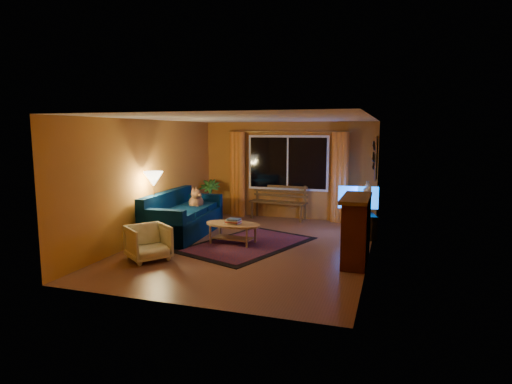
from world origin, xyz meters
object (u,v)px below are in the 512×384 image
(armchair, at_px, (148,241))
(tv_console, at_px, (362,223))
(bench, at_px, (278,211))
(sofa, at_px, (184,214))
(floor_lamp, at_px, (154,207))
(coffee_table, at_px, (233,234))

(armchair, distance_m, tv_console, 4.65)
(bench, bearing_deg, sofa, -118.73)
(armchair, bearing_deg, tv_console, -11.07)
(tv_console, bearing_deg, armchair, -152.18)
(floor_lamp, bearing_deg, coffee_table, 12.06)
(sofa, relative_size, tv_console, 1.92)
(bench, distance_m, coffee_table, 2.68)
(sofa, bearing_deg, coffee_table, -20.34)
(floor_lamp, xyz_separation_m, coffee_table, (1.58, 0.34, -0.51))
(coffee_table, bearing_deg, floor_lamp, -167.94)
(sofa, xyz_separation_m, coffee_table, (1.30, -0.39, -0.26))
(floor_lamp, bearing_deg, armchair, -64.05)
(floor_lamp, xyz_separation_m, tv_console, (4.00, 1.98, -0.47))
(armchair, relative_size, floor_lamp, 0.48)
(armchair, height_order, tv_console, armchair)
(bench, height_order, tv_console, tv_console)
(armchair, height_order, floor_lamp, floor_lamp)
(floor_lamp, bearing_deg, tv_console, 26.34)
(sofa, bearing_deg, bench, 52.54)
(bench, distance_m, floor_lamp, 3.55)
(bench, distance_m, armchair, 4.33)
(sofa, height_order, tv_console, sofa)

